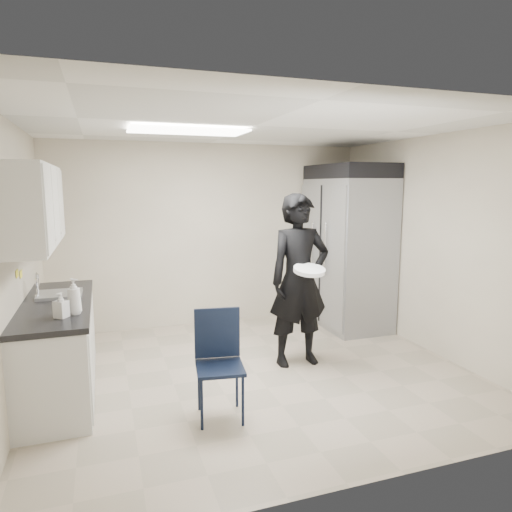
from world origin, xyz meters
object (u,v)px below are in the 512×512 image
object	(u,v)px
folding_chair	(220,368)
man_tuxedo	(299,280)
commercial_fridge	(347,253)
lower_counter	(59,350)

from	to	relation	value
folding_chair	man_tuxedo	bearing A→B (deg)	46.86
commercial_fridge	folding_chair	xyz separation A→B (m)	(-2.42, -2.08, -0.59)
lower_counter	man_tuxedo	xyz separation A→B (m)	(2.51, -0.07, 0.53)
man_tuxedo	lower_counter	bearing A→B (deg)	177.51
folding_chair	lower_counter	bearing A→B (deg)	151.49
commercial_fridge	folding_chair	distance (m)	3.25
lower_counter	commercial_fridge	distance (m)	3.98
commercial_fridge	folding_chair	bearing A→B (deg)	-139.34
man_tuxedo	commercial_fridge	bearing A→B (deg)	41.37
lower_counter	man_tuxedo	distance (m)	2.57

